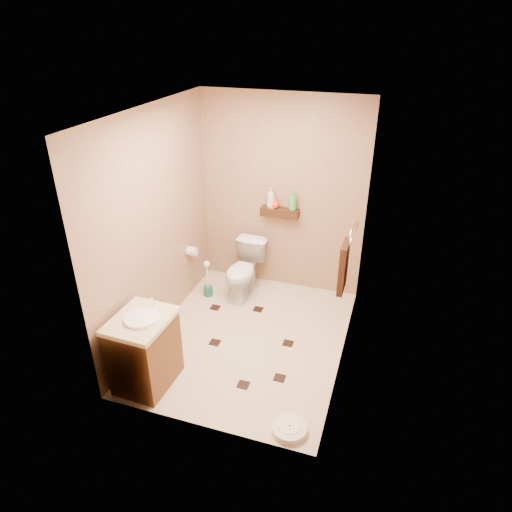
% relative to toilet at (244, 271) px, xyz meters
% --- Properties ---
extents(ground, '(2.50, 2.50, 0.00)m').
position_rel_toilet_xyz_m(ground, '(0.35, -0.83, -0.34)').
color(ground, beige).
rests_on(ground, ground).
extents(wall_back, '(2.00, 0.04, 2.40)m').
position_rel_toilet_xyz_m(wall_back, '(0.35, 0.42, 0.86)').
color(wall_back, '#9F7B5B').
rests_on(wall_back, ground).
extents(wall_front, '(2.00, 0.04, 2.40)m').
position_rel_toilet_xyz_m(wall_front, '(0.35, -2.08, 0.86)').
color(wall_front, '#9F7B5B').
rests_on(wall_front, ground).
extents(wall_left, '(0.04, 2.50, 2.40)m').
position_rel_toilet_xyz_m(wall_left, '(-0.65, -0.83, 0.86)').
color(wall_left, '#9F7B5B').
rests_on(wall_left, ground).
extents(wall_right, '(0.04, 2.50, 2.40)m').
position_rel_toilet_xyz_m(wall_right, '(1.35, -0.83, 0.86)').
color(wall_right, '#9F7B5B').
rests_on(wall_right, ground).
extents(ceiling, '(2.00, 2.50, 0.02)m').
position_rel_toilet_xyz_m(ceiling, '(0.35, -0.83, 2.06)').
color(ceiling, white).
rests_on(ceiling, wall_back).
extents(wall_shelf, '(0.46, 0.14, 0.10)m').
position_rel_toilet_xyz_m(wall_shelf, '(0.35, 0.34, 0.68)').
color(wall_shelf, '#3C1E10').
rests_on(wall_shelf, wall_back).
extents(floor_accents, '(1.17, 1.35, 0.01)m').
position_rel_toilet_xyz_m(floor_accents, '(0.37, -0.88, -0.34)').
color(floor_accents, black).
rests_on(floor_accents, ground).
extents(toilet, '(0.42, 0.69, 0.68)m').
position_rel_toilet_xyz_m(toilet, '(0.00, 0.00, 0.00)').
color(toilet, white).
rests_on(toilet, ground).
extents(vanity, '(0.52, 0.62, 0.85)m').
position_rel_toilet_xyz_m(vanity, '(-0.35, -1.74, 0.04)').
color(vanity, brown).
rests_on(vanity, ground).
extents(bathroom_scale, '(0.39, 0.39, 0.06)m').
position_rel_toilet_xyz_m(bathroom_scale, '(1.08, -1.90, -0.31)').
color(bathroom_scale, white).
rests_on(bathroom_scale, ground).
extents(toilet_brush, '(0.11, 0.11, 0.49)m').
position_rel_toilet_xyz_m(toilet_brush, '(-0.42, -0.17, -0.17)').
color(toilet_brush, '#175C55').
rests_on(toilet_brush, ground).
extents(towel_ring, '(0.12, 0.30, 0.76)m').
position_rel_toilet_xyz_m(towel_ring, '(1.26, -0.58, 0.61)').
color(towel_ring, silver).
rests_on(towel_ring, wall_right).
extents(toilet_paper, '(0.12, 0.11, 0.12)m').
position_rel_toilet_xyz_m(toilet_paper, '(-0.59, -0.18, 0.26)').
color(toilet_paper, white).
rests_on(toilet_paper, wall_left).
extents(bottle_a, '(0.14, 0.14, 0.25)m').
position_rel_toilet_xyz_m(bottle_a, '(0.23, 0.34, 0.86)').
color(bottle_a, beige).
rests_on(bottle_a, wall_shelf).
extents(bottle_b, '(0.09, 0.09, 0.16)m').
position_rel_toilet_xyz_m(bottle_b, '(0.25, 0.34, 0.81)').
color(bottle_b, gold).
rests_on(bottle_b, wall_shelf).
extents(bottle_c, '(0.14, 0.14, 0.13)m').
position_rel_toilet_xyz_m(bottle_c, '(0.28, 0.34, 0.80)').
color(bottle_c, red).
rests_on(bottle_c, wall_shelf).
extents(bottle_d, '(0.11, 0.11, 0.24)m').
position_rel_toilet_xyz_m(bottle_d, '(0.50, 0.34, 0.85)').
color(bottle_d, green).
rests_on(bottle_d, wall_shelf).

